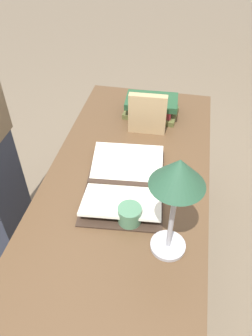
{
  "coord_description": "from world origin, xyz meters",
  "views": [
    {
      "loc": [
        1.08,
        0.21,
        1.79
      ],
      "look_at": [
        0.05,
        0.0,
        0.83
      ],
      "focal_mm": 35.0,
      "sensor_mm": 36.0,
      "label": 1
    }
  ],
  "objects": [
    {
      "name": "reading_desk",
      "position": [
        0.0,
        0.0,
        0.65
      ],
      "size": [
        1.59,
        0.75,
        0.75
      ],
      "color": "brown",
      "rests_on": "ground_plane"
    },
    {
      "name": "ground_plane",
      "position": [
        0.0,
        0.0,
        0.0
      ],
      "size": [
        12.0,
        12.0,
        0.0
      ],
      "primitive_type": "plane",
      "color": "#70604C"
    },
    {
      "name": "book_standing_upright",
      "position": [
        -0.35,
        0.04,
        0.86
      ],
      "size": [
        0.05,
        0.2,
        0.22
      ],
      "rotation": [
        0.0,
        0.0,
        0.04
      ],
      "color": "tan",
      "rests_on": "reading_desk"
    },
    {
      "name": "reading_lamp",
      "position": [
        0.36,
        0.22,
        1.09
      ],
      "size": [
        0.18,
        0.18,
        0.43
      ],
      "color": "#ADADB2",
      "rests_on": "reading_desk"
    },
    {
      "name": "book_stack_tall",
      "position": [
        -0.52,
        0.04,
        0.8
      ],
      "size": [
        0.21,
        0.31,
        0.11
      ],
      "color": "brown",
      "rests_on": "reading_desk"
    },
    {
      "name": "coffee_mug",
      "position": [
        0.27,
        0.06,
        0.79
      ],
      "size": [
        0.12,
        0.09,
        0.08
      ],
      "rotation": [
        0.0,
        0.0,
        2.97
      ],
      "color": "#4C7F5B",
      "rests_on": "reading_desk"
    },
    {
      "name": "open_book",
      "position": [
        0.08,
        0.0,
        0.76
      ],
      "size": [
        0.53,
        0.39,
        0.06
      ],
      "rotation": [
        0.0,
        0.0,
        0.1
      ],
      "color": "#38281E",
      "rests_on": "reading_desk"
    }
  ]
}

